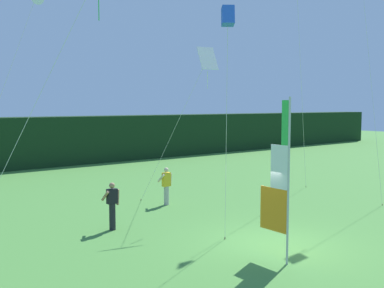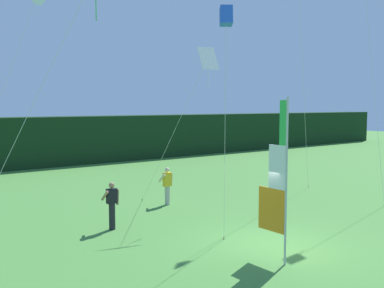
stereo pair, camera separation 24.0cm
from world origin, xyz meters
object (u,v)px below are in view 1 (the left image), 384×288
at_px(banner_flag, 280,184).
at_px(kite_blue_box_2, 228,18).
at_px(person_near_banner, 112,205).
at_px(kite_white_delta_3, 35,0).
at_px(kite_orange_diamond_4, 364,0).
at_px(kite_white_diamond_0, 205,64).
at_px(person_mid_field, 166,185).

distance_m(banner_flag, kite_blue_box_2, 4.93).
relative_size(person_near_banner, kite_white_delta_3, 0.20).
bearing_deg(kite_orange_diamond_4, person_near_banner, 166.54).
relative_size(person_near_banner, kite_blue_box_2, 0.23).
xyz_separation_m(kite_white_delta_3, kite_orange_diamond_4, (12.72, -4.95, 0.91)).
bearing_deg(kite_white_diamond_0, person_mid_field, 108.85).
bearing_deg(person_near_banner, kite_white_delta_3, 126.04).
height_order(person_near_banner, kite_white_delta_3, kite_white_delta_3).
relative_size(banner_flag, kite_orange_diamond_4, 0.44).
xyz_separation_m(person_mid_field, kite_white_diamond_0, (0.63, -1.85, 5.11)).
xyz_separation_m(banner_flag, person_mid_field, (1.61, 7.77, -1.31)).
height_order(person_near_banner, kite_blue_box_2, kite_blue_box_2).
distance_m(person_mid_field, kite_orange_diamond_4, 11.86).
distance_m(person_mid_field, kite_white_diamond_0, 5.48).
distance_m(person_mid_field, kite_blue_box_2, 8.84).
height_order(banner_flag, kite_white_delta_3, kite_white_delta_3).
height_order(banner_flag, person_near_banner, banner_flag).
bearing_deg(kite_blue_box_2, banner_flag, -72.13).
xyz_separation_m(kite_white_diamond_0, kite_orange_diamond_4, (6.67, -2.85, 2.96)).
distance_m(person_near_banner, person_mid_field, 4.27).
relative_size(banner_flag, kite_white_diamond_0, 0.68).
xyz_separation_m(kite_white_diamond_0, kite_blue_box_2, (-2.76, -4.32, 0.84)).
distance_m(kite_white_delta_3, kite_orange_diamond_4, 13.68).
relative_size(person_mid_field, kite_blue_box_2, 0.23).
bearing_deg(banner_flag, kite_white_delta_3, 115.40).
height_order(banner_flag, kite_blue_box_2, kite_blue_box_2).
xyz_separation_m(banner_flag, kite_white_delta_3, (-3.80, 8.01, 5.85)).
xyz_separation_m(person_near_banner, kite_blue_box_2, (1.61, -4.11, 5.94)).
distance_m(banner_flag, kite_white_diamond_0, 7.38).
bearing_deg(banner_flag, kite_blue_box_2, 107.87).
distance_m(kite_white_diamond_0, kite_blue_box_2, 5.19).
distance_m(banner_flag, kite_orange_diamond_4, 11.60).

